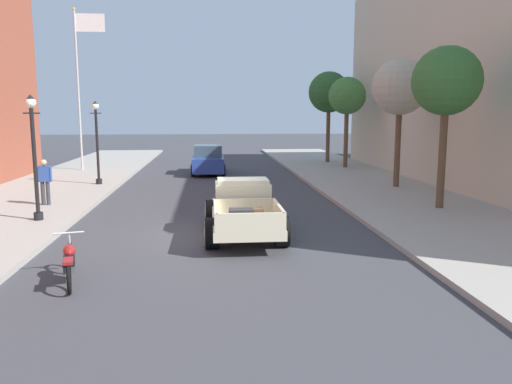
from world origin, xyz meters
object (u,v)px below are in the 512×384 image
Objects in this scene: street_tree_nearest at (446,82)px; street_tree_second at (400,88)px; car_background_blue at (208,160)px; flagpole at (81,72)px; street_lamp_far at (97,136)px; street_tree_third at (347,97)px; street_lamp_near at (34,148)px; street_tree_farthest at (329,93)px; hotrod_truck_cream at (243,207)px; pedestrian_sidewalk_left at (45,179)px; motorcycle_parked at (69,261)px.

street_tree_nearest is 5.18m from street_tree_second.
flagpole reaches higher than car_background_blue.
street_tree_nearest is (8.13, -12.04, 3.71)m from car_background_blue.
street_lamp_far is 13.93m from street_tree_second.
car_background_blue is 9.25m from street_tree_third.
street_tree_farthest is at bearing 52.98° from street_lamp_near.
hotrod_truck_cream is at bearing -110.05° from street_tree_farthest.
street_tree_farthest reaches higher than street_lamp_far.
street_tree_third is (14.23, 11.53, 3.34)m from pedestrian_sidewalk_left.
flagpole is 15.67m from street_tree_farthest.
flagpole is 20.46m from street_tree_nearest.
street_tree_nearest reaches higher than motorcycle_parked.
street_lamp_far is at bearing 171.51° from street_tree_second.
car_background_blue is 13.99m from street_lamp_near.
street_tree_third is at bearing 90.83° from street_tree_second.
pedestrian_sidewalk_left is 15.14m from street_tree_second.
motorcycle_parked is 21.15m from flagpole.
flagpole is at bearing 96.47° from pedestrian_sidewalk_left.
street_tree_farthest is (13.35, 17.71, 2.41)m from street_lamp_near.
pedestrian_sidewalk_left is at bearing -166.91° from street_tree_second.
flagpole is at bearing 102.34° from motorcycle_parked.
street_tree_farthest is at bearing 69.95° from hotrod_truck_cream.
street_tree_farthest reaches higher than pedestrian_sidewalk_left.
car_background_blue is at bearing 67.81° from street_lamp_near.
car_background_blue is at bearing -149.15° from street_tree_farthest.
street_lamp_near reaches higher than car_background_blue.
hotrod_truck_cream is 11.61m from street_lamp_far.
car_background_blue is 0.71× the size of street_tree_farthest.
hotrod_truck_cream is 2.39× the size of motorcycle_parked.
hotrod_truck_cream is 8.41m from street_tree_nearest.
hotrod_truck_cream is 3.00× the size of pedestrian_sidewalk_left.
street_tree_second is 0.94× the size of street_tree_farthest.
street_lamp_far reaches higher than pedestrian_sidewalk_left.
hotrod_truck_cream is 1.15× the size of car_background_blue.
street_tree_second is 1.04× the size of street_tree_third.
pedestrian_sidewalk_left is 14.50m from street_tree_nearest.
pedestrian_sidewalk_left is 0.30× the size of street_tree_nearest.
car_background_blue is at bearing -11.74° from flagpole.
pedestrian_sidewalk_left is 3.02m from street_lamp_near.
street_tree_third reaches higher than street_lamp_near.
street_tree_second reaches higher than motorcycle_parked.
street_lamp_near is at bearing -91.02° from street_lamp_far.
street_lamp_near is 0.64× the size of street_tree_farthest.
motorcycle_parked is at bearing -119.42° from street_tree_third.
car_background_blue is at bearing 124.03° from street_tree_nearest.
street_lamp_near is at bearing 164.90° from hotrod_truck_cream.
street_lamp_near reaches higher than motorcycle_parked.
pedestrian_sidewalk_left is at bearing 110.17° from motorcycle_parked.
pedestrian_sidewalk_left reaches higher than car_background_blue.
street_tree_nearest is at bearing -7.47° from pedestrian_sidewalk_left.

